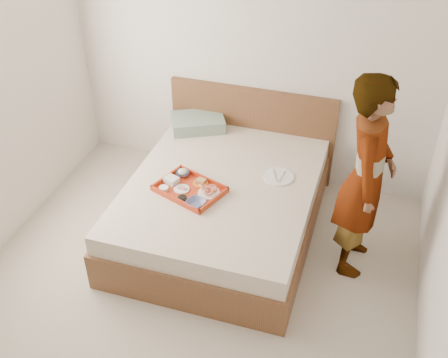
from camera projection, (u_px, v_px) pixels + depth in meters
ground at (179, 311)px, 4.18m from camera, size 3.50×4.00×0.01m
wall_back at (252, 52)px, 4.94m from camera, size 3.50×0.01×2.60m
bed at (222, 207)px, 4.78m from camera, size 1.65×2.00×0.53m
headboard at (251, 132)px, 5.40m from camera, size 1.65×0.06×0.95m
pillow at (198, 122)px, 5.32m from camera, size 0.61×0.54×0.12m
tray at (190, 189)px, 4.52m from camera, size 0.64×0.55×0.05m
prawn_plate at (209, 193)px, 4.48m from camera, size 0.24×0.24×0.01m
navy_bowl_big at (196, 203)px, 4.35m from camera, size 0.19×0.19×0.04m
sauce_dish at (182, 199)px, 4.40m from camera, size 0.10×0.10×0.03m
meat_plate at (182, 189)px, 4.52m from camera, size 0.17×0.17×0.01m
bread_plate at (201, 183)px, 4.59m from camera, size 0.17×0.17×0.01m
salad_bowl at (183, 174)px, 4.68m from camera, size 0.15×0.15×0.04m
plastic_tub at (171, 180)px, 4.59m from camera, size 0.14×0.13×0.05m
cheese_round at (164, 188)px, 4.51m from camera, size 0.10×0.10×0.03m
dinner_plate at (279, 177)px, 4.68m from camera, size 0.28×0.28×0.01m
person at (366, 178)px, 4.12m from camera, size 0.42×0.63×1.72m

